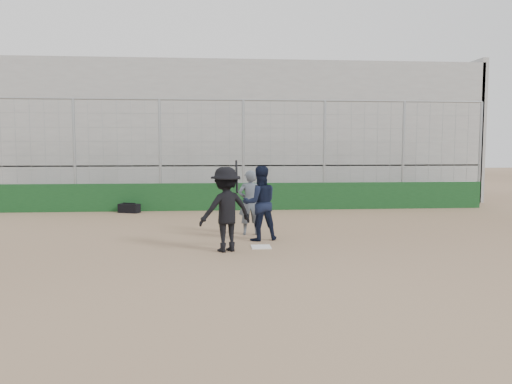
{
  "coord_description": "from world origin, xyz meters",
  "views": [
    {
      "loc": [
        -1.05,
        -11.2,
        2.26
      ],
      "look_at": [
        0.0,
        1.4,
        1.15
      ],
      "focal_mm": 35.0,
      "sensor_mm": 36.0,
      "label": 1
    }
  ],
  "objects": [
    {
      "name": "backstop",
      "position": [
        0.0,
        7.0,
        0.96
      ],
      "size": [
        18.1,
        0.25,
        4.04
      ],
      "color": "#113817",
      "rests_on": "ground"
    },
    {
      "name": "home_plate",
      "position": [
        0.0,
        0.0,
        0.01
      ],
      "size": [
        0.44,
        0.44,
        0.02
      ],
      "primitive_type": "cube",
      "color": "white",
      "rests_on": "ground"
    },
    {
      "name": "batter_at_plate",
      "position": [
        -0.81,
        -0.35,
        0.93
      ],
      "size": [
        1.37,
        1.1,
        2.0
      ],
      "color": "black",
      "rests_on": "ground"
    },
    {
      "name": "umpire",
      "position": [
        -0.13,
        1.7,
        0.76
      ],
      "size": [
        0.62,
        0.41,
        1.53
      ],
      "primitive_type": "imported",
      "rotation": [
        0.0,
        0.0,
        3.13
      ],
      "color": "#4D5662",
      "rests_on": "ground"
    },
    {
      "name": "catcher_crouched",
      "position": [
        0.05,
        0.85,
        0.61
      ],
      "size": [
        1.04,
        0.9,
        1.23
      ],
      "color": "black",
      "rests_on": "ground"
    },
    {
      "name": "bleachers",
      "position": [
        0.0,
        11.95,
        2.92
      ],
      "size": [
        20.25,
        6.7,
        6.98
      ],
      "color": "gray",
      "rests_on": "ground"
    },
    {
      "name": "ground",
      "position": [
        0.0,
        0.0,
        0.0
      ],
      "size": [
        90.0,
        90.0,
        0.0
      ],
      "primitive_type": "plane",
      "color": "brown",
      "rests_on": "ground"
    },
    {
      "name": "equipment_bag",
      "position": [
        -4.05,
        6.51,
        0.16
      ],
      "size": [
        0.8,
        0.58,
        0.36
      ],
      "color": "black",
      "rests_on": "ground"
    }
  ]
}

